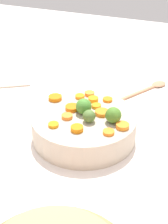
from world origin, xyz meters
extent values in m
cube|color=white|center=(0.00, 0.00, 0.01)|extent=(2.40, 2.40, 0.02)
cylinder|color=#C0AF99|center=(0.01, 0.02, 0.06)|extent=(0.29, 0.29, 0.07)
cylinder|color=orange|center=(-0.03, 0.09, 0.10)|extent=(0.03, 0.03, 0.01)
cylinder|color=orange|center=(-0.01, 0.06, 0.10)|extent=(0.05, 0.05, 0.01)
cylinder|color=orange|center=(0.10, -0.03, 0.10)|extent=(0.04, 0.04, 0.01)
cylinder|color=orange|center=(-0.10, -0.01, 0.10)|extent=(0.04, 0.04, 0.01)
cylinder|color=orange|center=(-0.09, 0.05, 0.10)|extent=(0.03, 0.03, 0.01)
cylinder|color=orange|center=(0.00, -0.03, 0.10)|extent=(0.05, 0.05, 0.01)
cylinder|color=orange|center=(-0.07, -0.03, 0.10)|extent=(0.04, 0.04, 0.01)
cylinder|color=orange|center=(0.03, 0.13, 0.10)|extent=(0.04, 0.04, 0.01)
cylinder|color=orange|center=(-0.07, 0.01, 0.10)|extent=(0.04, 0.04, 0.01)
cylinder|color=orange|center=(0.07, 0.11, 0.10)|extent=(0.04, 0.04, 0.01)
cylinder|color=orange|center=(0.05, -0.02, 0.10)|extent=(0.03, 0.03, 0.01)
cylinder|color=orange|center=(-0.03, -0.10, 0.10)|extent=(0.05, 0.05, 0.01)
cylinder|color=orange|center=(-0.04, 0.03, 0.10)|extent=(0.04, 0.04, 0.01)
cylinder|color=orange|center=(0.09, 0.03, 0.10)|extent=(0.05, 0.05, 0.01)
sphere|color=#497926|center=(0.02, 0.10, 0.11)|extent=(0.04, 0.04, 0.04)
sphere|color=#46852E|center=(0.01, 0.01, 0.11)|extent=(0.04, 0.04, 0.04)
sphere|color=#517333|center=(0.04, 0.04, 0.11)|extent=(0.03, 0.03, 0.03)
cube|color=tan|center=(-0.26, 0.07, 0.02)|extent=(0.22, 0.13, 0.01)
ellipsoid|color=tan|center=(-0.39, 0.14, 0.03)|extent=(0.07, 0.07, 0.01)
cube|color=#C3AC95|center=(-0.24, -0.39, 0.02)|extent=(0.22, 0.21, 0.01)
camera|label=1|loc=(0.71, 0.31, 0.56)|focal=52.11mm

